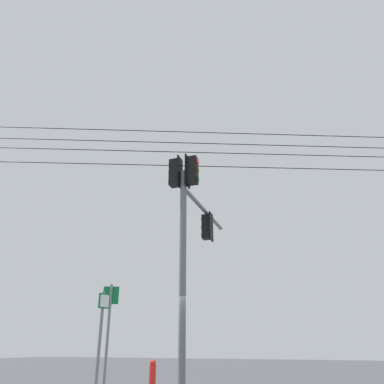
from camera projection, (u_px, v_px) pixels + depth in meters
signal_mast_assembly at (191, 223)px, 11.92m from camera, size 0.97×4.81×6.85m
route_sign_primary at (109, 325)px, 9.43m from camera, size 0.37×0.20×2.72m
fire_hydrant at (153, 373)px, 12.46m from camera, size 0.26×0.29×0.81m
route_sign_secondary at (100, 336)px, 8.31m from camera, size 0.13×0.30×2.40m
overhead_wire_span at (227, 149)px, 12.26m from camera, size 28.28×12.72×1.37m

